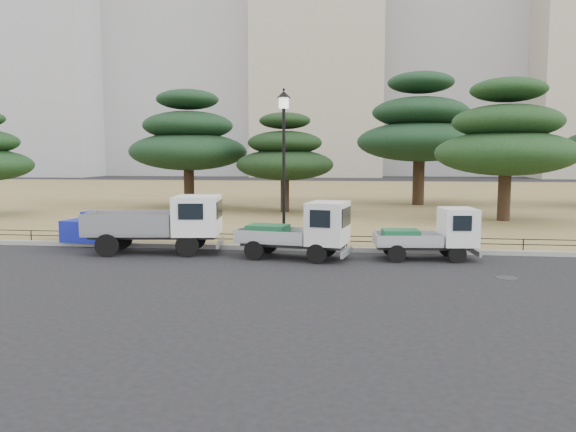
# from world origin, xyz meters

# --- Properties ---
(ground) EXTENTS (220.00, 220.00, 0.00)m
(ground) POSITION_xyz_m (0.00, 0.00, 0.00)
(ground) COLOR black
(lawn) EXTENTS (120.00, 56.00, 0.15)m
(lawn) POSITION_xyz_m (0.00, 30.60, 0.07)
(lawn) COLOR olive
(lawn) RESTS_ON ground
(curb) EXTENTS (120.00, 0.25, 0.16)m
(curb) POSITION_xyz_m (0.00, 2.60, 0.08)
(curb) COLOR gray
(curb) RESTS_ON ground
(truck_large) EXTENTS (4.75, 2.35, 1.99)m
(truck_large) POSITION_xyz_m (-4.33, 1.55, 1.10)
(truck_large) COLOR black
(truck_large) RESTS_ON ground
(truck_kei_front) EXTENTS (3.77, 2.10, 1.89)m
(truck_kei_front) POSITION_xyz_m (0.57, 1.02, 0.94)
(truck_kei_front) COLOR black
(truck_kei_front) RESTS_ON ground
(truck_kei_rear) EXTENTS (3.32, 1.66, 1.68)m
(truck_kei_rear) POSITION_xyz_m (4.82, 1.46, 0.84)
(truck_kei_rear) COLOR black
(truck_kei_rear) RESTS_ON ground
(street_lamp) EXTENTS (0.49, 0.49, 5.49)m
(street_lamp) POSITION_xyz_m (-0.27, 2.90, 3.86)
(street_lamp) COLOR black
(street_lamp) RESTS_ON lawn
(pipe_fence) EXTENTS (38.00, 0.04, 0.40)m
(pipe_fence) POSITION_xyz_m (0.00, 2.75, 0.44)
(pipe_fence) COLOR black
(pipe_fence) RESTS_ON lawn
(tarp_pile) EXTENTS (1.87, 1.47, 1.15)m
(tarp_pile) POSITION_xyz_m (-7.70, 2.90, 0.61)
(tarp_pile) COLOR #1720B2
(tarp_pile) RESTS_ON lawn
(manhole) EXTENTS (0.60, 0.60, 0.01)m
(manhole) POSITION_xyz_m (6.50, -1.20, 0.01)
(manhole) COLOR #2D2D30
(manhole) RESTS_ON ground
(pine_west_near) EXTENTS (7.37, 7.37, 7.37)m
(pine_west_near) POSITION_xyz_m (-8.31, 17.36, 4.40)
(pine_west_near) COLOR black
(pine_west_near) RESTS_ON lawn
(pine_center_left) EXTENTS (5.63, 5.63, 5.72)m
(pine_center_left) POSITION_xyz_m (-1.89, 15.22, 3.46)
(pine_center_left) COLOR black
(pine_center_left) RESTS_ON lawn
(pine_center_right) EXTENTS (8.22, 8.22, 8.72)m
(pine_center_right) POSITION_xyz_m (6.29, 21.15, 5.20)
(pine_center_right) COLOR black
(pine_center_right) RESTS_ON lawn
(pine_east_near) EXTENTS (6.97, 6.97, 7.04)m
(pine_east_near) POSITION_xyz_m (9.59, 12.08, 4.21)
(pine_east_near) COLOR black
(pine_east_near) RESTS_ON lawn
(tower_center_left) EXTENTS (22.00, 20.00, 55.00)m
(tower_center_left) POSITION_xyz_m (-5.00, 85.00, 27.50)
(tower_center_left) COLOR #AAA08C
(tower_center_left) RESTS_ON ground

